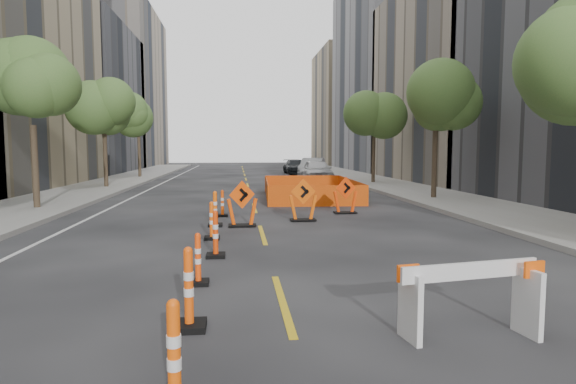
{
  "coord_description": "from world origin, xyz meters",
  "views": [
    {
      "loc": [
        -0.7,
        -9.39,
        2.45
      ],
      "look_at": [
        0.84,
        5.07,
        1.1
      ],
      "focal_mm": 30.0,
      "sensor_mm": 36.0,
      "label": 1
    }
  ],
  "objects": [
    {
      "name": "ground_plane",
      "position": [
        0.0,
        0.0,
        0.0
      ],
      "size": [
        140.0,
        140.0,
        0.0
      ],
      "primitive_type": "plane",
      "color": "black"
    },
    {
      "name": "chevron_sign_right",
      "position": [
        3.3,
        8.01,
        0.69
      ],
      "size": [
        1.04,
        0.81,
        1.38
      ],
      "primitive_type": null,
      "rotation": [
        0.0,
        0.0,
        0.31
      ],
      "color": "#EB3B09",
      "rests_on": "ground"
    },
    {
      "name": "safety_fence",
      "position": [
        2.82,
        13.74,
        0.44
      ],
      "size": [
        4.47,
        7.26,
        0.89
      ],
      "primitive_type": null,
      "rotation": [
        0.0,
        0.0,
        -0.04
      ],
      "color": "#FF450D",
      "rests_on": "ground"
    },
    {
      "name": "channelizer_5",
      "position": [
        -1.38,
        5.58,
        0.55
      ],
      "size": [
        0.44,
        0.44,
        1.1
      ],
      "primitive_type": null,
      "color": "#F95D0A",
      "rests_on": "ground"
    },
    {
      "name": "channelizer_0",
      "position": [
        -1.28,
        -5.12,
        0.55
      ],
      "size": [
        0.43,
        0.43,
        1.1
      ],
      "primitive_type": null,
      "color": "#F1540A",
      "rests_on": "ground"
    },
    {
      "name": "channelizer_2",
      "position": [
        -1.41,
        -0.84,
        0.47
      ],
      "size": [
        0.37,
        0.37,
        0.94
      ],
      "primitive_type": null,
      "color": "#FF430A",
      "rests_on": "ground"
    },
    {
      "name": "channelizer_6",
      "position": [
        -1.22,
        7.72,
        0.48
      ],
      "size": [
        0.37,
        0.37,
        0.95
      ],
      "primitive_type": null,
      "color": "#DF4309",
      "rests_on": "ground"
    },
    {
      "name": "tree_l_d",
      "position": [
        -8.4,
        30.0,
        4.53
      ],
      "size": [
        2.8,
        2.8,
        5.95
      ],
      "color": "#382B1E",
      "rests_on": "ground"
    },
    {
      "name": "tree_r_c",
      "position": [
        8.4,
        22.0,
        4.53
      ],
      "size": [
        2.8,
        2.8,
        5.95
      ],
      "color": "#382B1E",
      "rests_on": "ground"
    },
    {
      "name": "bld_right_e",
      "position": [
        17.0,
        58.6,
        8.0
      ],
      "size": [
        12.0,
        14.0,
        16.0
      ],
      "primitive_type": "cube",
      "color": "tan",
      "rests_on": "ground"
    },
    {
      "name": "tree_l_b",
      "position": [
        -8.4,
        10.0,
        4.53
      ],
      "size": [
        2.8,
        2.8,
        5.95
      ],
      "color": "#382B1E",
      "rests_on": "ground"
    },
    {
      "name": "bld_right_c",
      "position": [
        17.0,
        23.8,
        7.0
      ],
      "size": [
        12.0,
        16.0,
        14.0
      ],
      "primitive_type": "cube",
      "color": "gray",
      "rests_on": "ground"
    },
    {
      "name": "sidewalk_right",
      "position": [
        9.0,
        12.0,
        0.07
      ],
      "size": [
        4.0,
        90.0,
        0.15
      ],
      "primitive_type": "cube",
      "color": "gray",
      "rests_on": "ground"
    },
    {
      "name": "bld_left_e",
      "position": [
        -17.0,
        55.6,
        10.0
      ],
      "size": [
        12.0,
        20.0,
        20.0
      ],
      "primitive_type": "cube",
      "color": "gray",
      "rests_on": "ground"
    },
    {
      "name": "barricade_board",
      "position": [
        2.25,
        -3.68,
        0.5
      ],
      "size": [
        2.04,
        0.91,
        1.0
      ],
      "primitive_type": null,
      "rotation": [
        0.0,
        0.0,
        0.17
      ],
      "color": "white",
      "rests_on": "ground"
    },
    {
      "name": "sidewalk_left",
      "position": [
        -9.0,
        12.0,
        0.07
      ],
      "size": [
        4.0,
        90.0,
        0.15
      ],
      "primitive_type": "cube",
      "color": "gray",
      "rests_on": "ground"
    },
    {
      "name": "chevron_sign_center",
      "position": [
        1.49,
        6.36,
        0.71
      ],
      "size": [
        1.03,
        0.72,
        1.42
      ],
      "primitive_type": null,
      "rotation": [
        0.0,
        0.0,
        0.17
      ],
      "color": "#DD5009",
      "rests_on": "ground"
    },
    {
      "name": "bld_left_d",
      "position": [
        -17.0,
        39.2,
        7.0
      ],
      "size": [
        12.0,
        16.0,
        14.0
      ],
      "primitive_type": "cube",
      "color": "#4C4C51",
      "rests_on": "ground"
    },
    {
      "name": "channelizer_1",
      "position": [
        -1.36,
        -2.98,
        0.57
      ],
      "size": [
        0.45,
        0.45,
        1.13
      ],
      "primitive_type": null,
      "color": "#F34D0A",
      "rests_on": "ground"
    },
    {
      "name": "parked_car_far",
      "position": [
        4.78,
        35.0,
        0.67
      ],
      "size": [
        2.18,
        4.74,
        1.34
      ],
      "primitive_type": "imported",
      "rotation": [
        0.0,
        0.0,
        0.07
      ],
      "color": "black",
      "rests_on": "ground"
    },
    {
      "name": "parked_car_near",
      "position": [
        4.96,
        24.25,
        0.81
      ],
      "size": [
        2.01,
        4.79,
        1.62
      ],
      "primitive_type": "imported",
      "rotation": [
        0.0,
        0.0,
        -0.02
      ],
      "color": "silver",
      "rests_on": "ground"
    },
    {
      "name": "parked_car_mid",
      "position": [
        5.5,
        29.66,
        0.8
      ],
      "size": [
        3.04,
        5.15,
        1.6
      ],
      "primitive_type": "imported",
      "rotation": [
        0.0,
        0.0,
        -0.3
      ],
      "color": "#B1B3B7",
      "rests_on": "ground"
    },
    {
      "name": "channelizer_4",
      "position": [
        -1.38,
        3.44,
        0.51
      ],
      "size": [
        0.4,
        0.4,
        1.02
      ],
      "primitive_type": null,
      "color": "#FF570A",
      "rests_on": "ground"
    },
    {
      "name": "channelizer_3",
      "position": [
        -1.19,
        1.3,
        0.53
      ],
      "size": [
        0.42,
        0.42,
        1.06
      ],
      "primitive_type": null,
      "color": "red",
      "rests_on": "ground"
    },
    {
      "name": "tree_r_b",
      "position": [
        8.4,
        12.0,
        4.53
      ],
      "size": [
        2.8,
        2.8,
        5.95
      ],
      "color": "#382B1E",
      "rests_on": "ground"
    },
    {
      "name": "tree_l_c",
      "position": [
        -8.4,
        20.0,
        4.53
      ],
      "size": [
        2.8,
        2.8,
        5.95
      ],
      "color": "#382B1E",
      "rests_on": "ground"
    },
    {
      "name": "bld_right_d",
      "position": [
        17.0,
        40.2,
        10.0
      ],
      "size": [
        12.0,
        18.0,
        20.0
      ],
      "primitive_type": "cube",
      "color": "gray",
      "rests_on": "ground"
    },
    {
      "name": "chevron_sign_left",
      "position": [
        -0.55,
        5.44,
        0.71
      ],
      "size": [
        1.11,
        0.92,
        1.43
      ],
      "primitive_type": null,
      "rotation": [
        0.0,
        0.0,
        0.44
      ],
      "color": "#F54C0A",
      "rests_on": "ground"
    }
  ]
}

